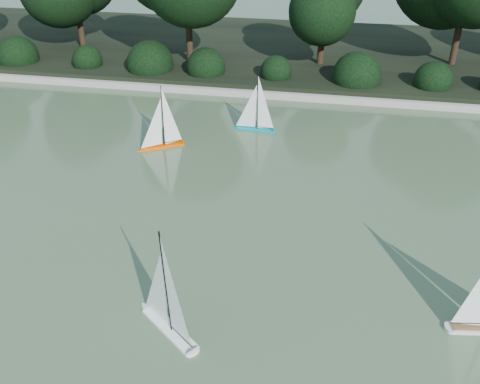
# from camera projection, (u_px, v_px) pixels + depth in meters

# --- Properties ---
(ground) EXTENTS (80.00, 80.00, 0.00)m
(ground) POSITION_uv_depth(u_px,v_px,m) (193.00, 333.00, 7.19)
(ground) COLOR #324429
(ground) RESTS_ON ground
(pond_coping) EXTENTS (40.00, 0.35, 0.18)m
(pond_coping) POSITION_uv_depth(u_px,v_px,m) (278.00, 95.00, 14.75)
(pond_coping) COLOR gray
(pond_coping) RESTS_ON ground
(far_bank) EXTENTS (40.00, 8.00, 0.30)m
(far_bank) POSITION_uv_depth(u_px,v_px,m) (292.00, 52.00, 18.10)
(far_bank) COLOR black
(far_bank) RESTS_ON ground
(shrub_hedge) EXTENTS (29.10, 1.10, 1.10)m
(shrub_hedge) POSITION_uv_depth(u_px,v_px,m) (282.00, 72.00, 15.32)
(shrub_hedge) COLOR black
(shrub_hedge) RESTS_ON ground
(sailboat_white_a) EXTENTS (1.12, 0.95, 1.79)m
(sailboat_white_a) POSITION_uv_depth(u_px,v_px,m) (164.00, 311.00, 7.15)
(sailboat_white_a) COLOR white
(sailboat_white_a) RESTS_ON ground
(sailboat_orange) EXTENTS (1.02, 0.75, 1.56)m
(sailboat_orange) POSITION_uv_depth(u_px,v_px,m) (158.00, 138.00, 11.95)
(sailboat_orange) COLOR #FD5200
(sailboat_orange) RESTS_ON ground
(sailboat_teal) EXTENTS (1.12, 0.27, 1.52)m
(sailboat_teal) POSITION_uv_depth(u_px,v_px,m) (252.00, 121.00, 12.81)
(sailboat_teal) COLOR #008896
(sailboat_teal) RESTS_ON ground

